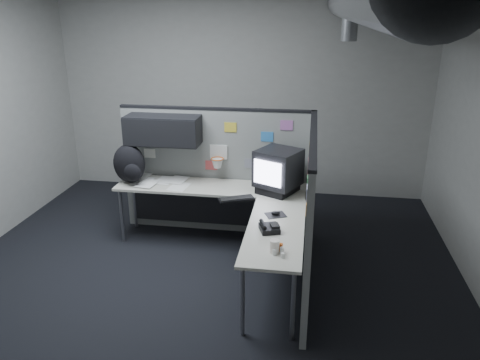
% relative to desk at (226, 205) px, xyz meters
% --- Properties ---
extents(room, '(5.62, 5.62, 3.22)m').
position_rel_desk_xyz_m(room, '(0.41, -0.70, 1.48)').
color(room, black).
rests_on(room, ground).
extents(partition_back, '(2.44, 0.42, 1.63)m').
position_rel_desk_xyz_m(partition_back, '(-0.40, 0.53, 0.38)').
color(partition_back, gray).
rests_on(partition_back, ground).
extents(partition_right, '(0.07, 2.23, 1.63)m').
position_rel_desk_xyz_m(partition_right, '(0.95, -0.49, 0.21)').
color(partition_right, gray).
rests_on(partition_right, ground).
extents(desk, '(2.31, 2.11, 0.73)m').
position_rel_desk_xyz_m(desk, '(0.00, 0.00, 0.00)').
color(desk, beige).
rests_on(desk, ground).
extents(monitor, '(0.60, 0.60, 0.51)m').
position_rel_desk_xyz_m(monitor, '(0.57, 0.22, 0.38)').
color(monitor, black).
rests_on(monitor, desk).
extents(keyboard, '(0.42, 0.30, 0.04)m').
position_rel_desk_xyz_m(keyboard, '(0.14, -0.12, 0.13)').
color(keyboard, black).
rests_on(keyboard, desk).
extents(mouse, '(0.25, 0.23, 0.04)m').
position_rel_desk_xyz_m(mouse, '(0.61, -0.46, 0.13)').
color(mouse, black).
rests_on(mouse, desk).
extents(phone, '(0.23, 0.24, 0.09)m').
position_rel_desk_xyz_m(phone, '(0.57, -0.84, 0.15)').
color(phone, black).
rests_on(phone, desk).
extents(bottles, '(0.12, 0.16, 0.07)m').
position_rel_desk_xyz_m(bottles, '(0.71, -1.27, 0.15)').
color(bottles, silver).
rests_on(bottles, desk).
extents(cup, '(0.10, 0.10, 0.12)m').
position_rel_desk_xyz_m(cup, '(0.66, -1.25, 0.18)').
color(cup, white).
rests_on(cup, desk).
extents(papers, '(0.83, 0.57, 0.02)m').
position_rel_desk_xyz_m(papers, '(-0.92, 0.32, 0.13)').
color(papers, white).
rests_on(papers, desk).
extents(backpack, '(0.45, 0.41, 0.49)m').
position_rel_desk_xyz_m(backpack, '(-1.25, 0.24, 0.35)').
color(backpack, black).
rests_on(backpack, desk).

